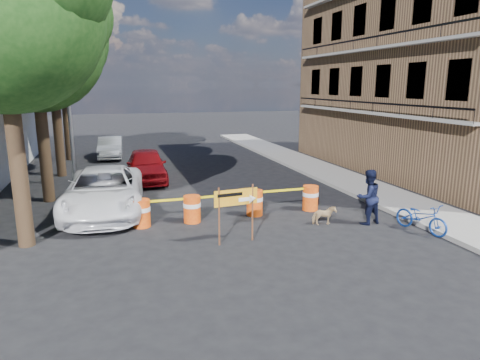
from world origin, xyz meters
TOP-DOWN VIEW (x-y plane):
  - ground at (0.00, 0.00)m, footprint 120.00×120.00m
  - sidewalk_east at (6.20, 6.00)m, footprint 2.40×40.00m
  - apartment_building at (12.00, 8.00)m, footprint 8.00×16.00m
  - tree_near at (-6.73, 2.00)m, footprint 5.46×5.20m
  - tree_mid_a at (-6.74, 7.00)m, footprint 5.25×5.00m
  - tree_mid_b at (-6.73, 12.00)m, footprint 5.67×5.40m
  - tree_far at (-6.74, 17.00)m, footprint 5.04×4.80m
  - streetlamp at (-5.93, 9.50)m, footprint 1.25×0.18m
  - barrel_far_left at (-3.54, 2.74)m, footprint 0.58×0.58m
  - barrel_mid_left at (-1.89, 2.74)m, footprint 0.58×0.58m
  - barrel_mid_right at (0.35, 2.88)m, footprint 0.58×0.58m
  - barrel_far_right at (2.50, 2.90)m, footprint 0.58×0.58m
  - detour_sign at (-0.87, 0.50)m, footprint 1.31×0.26m
  - pedestrian at (3.59, 0.92)m, footprint 0.98×0.82m
  - bicycle at (4.75, -0.26)m, footprint 0.86×1.07m
  - dog at (2.17, 1.20)m, footprint 0.78×0.42m
  - suv_white at (-4.68, 4.68)m, footprint 3.04×5.90m
  - sedan_red at (-2.80, 9.58)m, footprint 1.97×4.52m
  - sedan_silver at (-4.40, 16.98)m, footprint 1.57×4.07m

SIDE VIEW (x-z plane):
  - ground at x=0.00m, z-range 0.00..0.00m
  - sidewalk_east at x=6.20m, z-range 0.00..0.15m
  - dog at x=2.17m, z-range 0.00..0.63m
  - barrel_far_left at x=-3.54m, z-range 0.02..0.92m
  - barrel_mid_left at x=-1.89m, z-range 0.02..0.92m
  - barrel_mid_right at x=0.35m, z-range 0.02..0.92m
  - barrel_far_right at x=2.50m, z-range 0.02..0.92m
  - sedan_silver at x=-4.40m, z-range 0.00..1.32m
  - sedan_red at x=-2.80m, z-range 0.00..1.52m
  - suv_white at x=-4.68m, z-range 0.00..1.59m
  - bicycle at x=4.75m, z-range 0.00..1.78m
  - pedestrian at x=3.59m, z-range 0.00..1.82m
  - detour_sign at x=-0.87m, z-range 0.38..2.07m
  - streetlamp at x=-5.93m, z-range 0.38..8.38m
  - apartment_building at x=12.00m, z-range 0.00..12.00m
  - tree_mid_a at x=-6.74m, z-range 1.67..10.34m
  - tree_far at x=-6.74m, z-range 1.80..10.64m
  - tree_near at x=-6.73m, z-range 1.79..10.94m
  - tree_mid_b at x=-6.73m, z-range 1.90..11.53m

